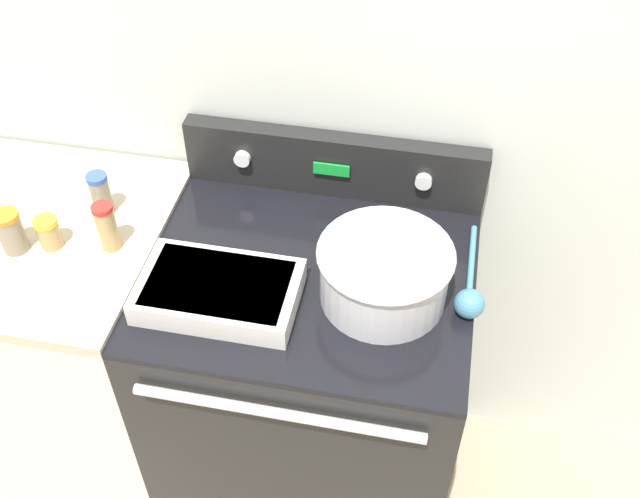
# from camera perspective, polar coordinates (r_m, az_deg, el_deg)

# --- Properties ---
(kitchen_wall) EXTENTS (8.00, 0.05, 2.50)m
(kitchen_wall) POSITION_cam_1_polar(r_m,az_deg,el_deg) (1.79, 1.52, 13.26)
(kitchen_wall) COLOR silver
(kitchen_wall) RESTS_ON ground_plane
(stove_range) EXTENTS (0.75, 0.66, 0.94)m
(stove_range) POSITION_cam_1_polar(r_m,az_deg,el_deg) (2.08, -0.64, -10.71)
(stove_range) COLOR black
(stove_range) RESTS_ON ground_plane
(control_panel) EXTENTS (0.75, 0.07, 0.17)m
(control_panel) POSITION_cam_1_polar(r_m,az_deg,el_deg) (1.86, 1.06, 6.46)
(control_panel) COLOR black
(control_panel) RESTS_ON stove_range
(side_counter) EXTENTS (0.64, 0.63, 0.95)m
(side_counter) POSITION_cam_1_polar(r_m,az_deg,el_deg) (2.26, -18.23, -7.27)
(side_counter) COLOR silver
(side_counter) RESTS_ON ground_plane
(mixing_bowl) EXTENTS (0.29, 0.29, 0.14)m
(mixing_bowl) POSITION_cam_1_polar(r_m,az_deg,el_deg) (1.61, 4.93, -1.70)
(mixing_bowl) COLOR silver
(mixing_bowl) RESTS_ON stove_range
(casserole_dish) EXTENTS (0.35, 0.21, 0.06)m
(casserole_dish) POSITION_cam_1_polar(r_m,az_deg,el_deg) (1.64, -7.72, -3.14)
(casserole_dish) COLOR silver
(casserole_dish) RESTS_ON stove_range
(ladle) EXTENTS (0.07, 0.30, 0.07)m
(ladle) POSITION_cam_1_polar(r_m,az_deg,el_deg) (1.65, 11.34, -3.65)
(ladle) COLOR teal
(ladle) RESTS_ON stove_range
(spice_jar_red_cap) EXTENTS (0.05, 0.05, 0.13)m
(spice_jar_red_cap) POSITION_cam_1_polar(r_m,az_deg,el_deg) (1.77, -15.93, 1.65)
(spice_jar_red_cap) COLOR tan
(spice_jar_red_cap) RESTS_ON side_counter
(spice_jar_blue_cap) EXTENTS (0.05, 0.05, 0.11)m
(spice_jar_blue_cap) POSITION_cam_1_polar(r_m,az_deg,el_deg) (1.88, -16.37, 4.06)
(spice_jar_blue_cap) COLOR gray
(spice_jar_blue_cap) RESTS_ON side_counter
(spice_jar_yellow_cap) EXTENTS (0.05, 0.05, 0.08)m
(spice_jar_yellow_cap) POSITION_cam_1_polar(r_m,az_deg,el_deg) (1.84, -19.97, 1.21)
(spice_jar_yellow_cap) COLOR tan
(spice_jar_yellow_cap) RESTS_ON side_counter
(spice_jar_orange_cap) EXTENTS (0.06, 0.06, 0.11)m
(spice_jar_orange_cap) POSITION_cam_1_polar(r_m,az_deg,el_deg) (1.85, -22.50, 1.25)
(spice_jar_orange_cap) COLOR gray
(spice_jar_orange_cap) RESTS_ON side_counter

